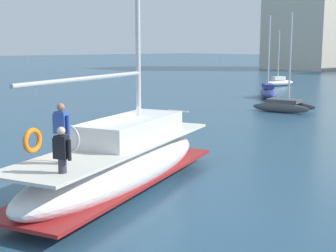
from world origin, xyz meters
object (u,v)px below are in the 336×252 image
(moored_sloop_near, at_px, (268,92))
(moored_catamaran, at_px, (279,82))
(main_sailboat, at_px, (122,160))
(moored_cutter_left, at_px, (284,104))

(moored_sloop_near, height_order, moored_catamaran, moored_sloop_near)
(main_sailboat, bearing_deg, moored_cutter_left, 110.04)
(moored_sloop_near, height_order, moored_cutter_left, moored_sloop_near)
(main_sailboat, xyz_separation_m, moored_cutter_left, (-6.99, 19.16, -0.41))
(moored_cutter_left, bearing_deg, main_sailboat, -69.96)
(moored_sloop_near, bearing_deg, moored_catamaran, 120.62)
(moored_catamaran, bearing_deg, main_sailboat, -61.96)
(main_sailboat, xyz_separation_m, moored_catamaran, (-19.54, 36.68, -0.45))
(main_sailboat, xyz_separation_m, moored_sloop_near, (-12.77, 25.24, -0.38))
(moored_catamaran, height_order, moored_cutter_left, moored_cutter_left)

